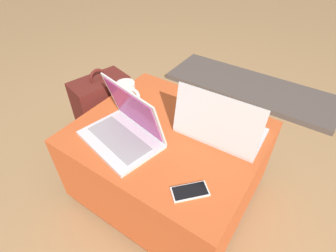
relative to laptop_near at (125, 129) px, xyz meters
name	(u,v)px	position (x,y,z in m)	size (l,w,h in m)	color
ground_plane	(168,189)	(0.13, 0.14, -0.50)	(14.00, 14.00, 0.00)	tan
ottoman	(168,163)	(0.13, 0.14, -0.27)	(0.83, 0.72, 0.45)	maroon
laptop_near	(125,129)	(0.00, 0.00, 0.00)	(0.39, 0.31, 0.25)	silver
laptop_far	(219,127)	(0.33, 0.24, 0.00)	(0.38, 0.24, 0.24)	silver
cell_phone	(190,191)	(0.38, -0.09, -0.05)	(0.14, 0.14, 0.01)	white
backpack	(104,115)	(-0.42, 0.24, -0.26)	(0.29, 0.35, 0.55)	#5B1E19
coffee_mug	(127,92)	(-0.18, 0.23, 0.00)	(0.14, 0.09, 0.10)	white
fireplace_hearth	(249,87)	(0.13, 1.39, -0.47)	(1.40, 0.50, 0.04)	#564C47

